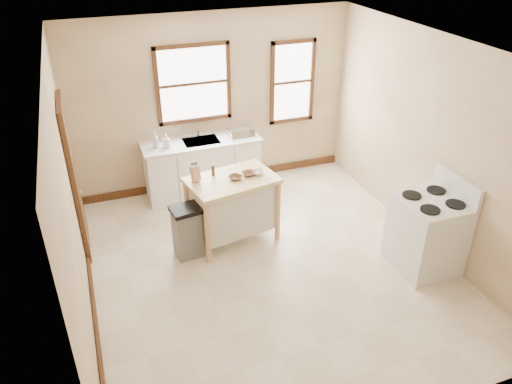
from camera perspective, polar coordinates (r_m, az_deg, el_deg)
floor at (r=6.61m, az=1.55°, el=-8.44°), size 5.00×5.00×0.00m
ceiling at (r=5.36m, az=1.97°, el=15.84°), size 5.00×5.00×0.00m
wall_back at (r=8.04m, az=-4.93°, el=10.10°), size 4.50×0.04×2.80m
wall_left at (r=5.53m, az=-20.52°, el=-1.41°), size 0.04×5.00×2.80m
wall_right at (r=6.93m, az=19.38°, el=5.20°), size 0.04×5.00×2.80m
window_main at (r=7.84m, az=-7.16°, el=12.17°), size 1.17×0.06×1.22m
window_side at (r=8.39m, az=4.17°, el=12.42°), size 0.77×0.06×1.37m
door_left at (r=6.84m, az=-20.06°, el=1.44°), size 0.06×0.90×2.10m
baseboard_back at (r=8.55m, az=-4.49°, el=1.55°), size 4.50×0.04×0.12m
baseboard_left at (r=6.29m, az=-18.08°, el=-11.89°), size 0.04×5.00×0.12m
sink_counter at (r=8.07m, az=-6.12°, el=2.86°), size 1.86×0.62×0.92m
faucet at (r=7.99m, az=-6.66°, el=7.05°), size 0.03×0.03×0.22m
soap_bottle_a at (r=7.71m, az=-11.40°, el=5.83°), size 0.11×0.11×0.24m
soap_bottle_b at (r=7.69m, az=-10.21°, el=5.78°), size 0.12×0.12×0.21m
dish_rack at (r=8.00m, az=-1.73°, el=6.81°), size 0.42×0.32×0.10m
kitchen_island at (r=6.87m, az=-2.69°, el=-1.97°), size 1.28×0.94×0.95m
knife_block at (r=6.58m, az=-6.95°, el=2.07°), size 0.12×0.12×0.20m
pepper_grinder at (r=6.70m, az=-4.92°, el=2.50°), size 0.05×0.05×0.15m
bowl_a at (r=6.62m, az=-2.39°, el=1.68°), size 0.24×0.24×0.04m
bowl_b at (r=6.71m, az=-0.83°, el=2.11°), size 0.21×0.21×0.04m
bowl_c at (r=6.73m, az=0.23°, el=2.25°), size 0.18×0.18×0.05m
trash_bin at (r=6.66m, az=-7.84°, el=-4.51°), size 0.42×0.37×0.74m
gas_stove at (r=6.63m, az=19.08°, el=-3.56°), size 0.79×0.80×1.25m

